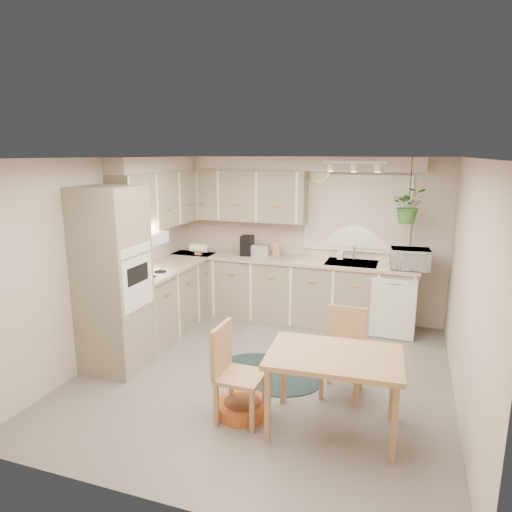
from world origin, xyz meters
The scene contains 35 objects.
floor centered at (0.00, 0.00, 0.00)m, with size 4.20×4.20×0.00m, color #6A635D.
ceiling centered at (0.00, 0.00, 2.40)m, with size 4.20×4.20×0.00m, color silver.
wall_back centered at (0.00, 2.10, 1.20)m, with size 4.00×0.04×2.40m, color #B9A999.
wall_front centered at (0.00, -2.10, 1.20)m, with size 4.00×0.04×2.40m, color #B9A999.
wall_left centered at (-2.00, 0.00, 1.20)m, with size 0.04×4.20×2.40m, color #B9A999.
wall_right centered at (2.00, 0.00, 1.20)m, with size 0.04×4.20×2.40m, color #B9A999.
base_cab_left centered at (-1.70, 0.88, 0.45)m, with size 0.60×1.85×0.90m, color gray.
base_cab_back centered at (-0.20, 1.80, 0.45)m, with size 3.60×0.60×0.90m, color gray.
counter_left centered at (-1.69, 0.88, 0.92)m, with size 0.64×1.89×0.04m, color tan.
counter_back centered at (-0.20, 1.79, 0.92)m, with size 3.64×0.64×0.04m, color tan.
oven_stack centered at (-1.68, -0.38, 1.05)m, with size 0.65×0.65×2.10m, color gray.
wall_oven_face centered at (-1.35, -0.38, 1.05)m, with size 0.02×0.56×0.58m, color silver.
upper_cab_left centered at (-1.82, 1.00, 1.83)m, with size 0.35×2.00×0.75m, color gray.
upper_cab_back centered at (-1.00, 1.93, 1.83)m, with size 2.00×0.35×0.75m, color gray.
soffit_left centered at (-1.85, 1.00, 2.30)m, with size 0.30×2.00×0.20m, color #B9A999.
soffit_back centered at (-0.20, 1.95, 2.30)m, with size 3.60×0.30×0.20m, color #B9A999.
cooktop centered at (-1.68, 0.30, 0.94)m, with size 0.52×0.58×0.02m, color silver.
range_hood centered at (-1.70, 0.30, 1.40)m, with size 0.40×0.60×0.14m, color silver.
window_blinds centered at (0.70, 2.07, 1.60)m, with size 1.40×0.02×1.00m, color silver.
window_frame centered at (0.70, 2.08, 1.60)m, with size 1.50×0.02×1.10m, color beige.
sink centered at (0.70, 1.80, 0.90)m, with size 0.70×0.48×0.10m, color #ACAEB4.
dishwasher_front centered at (1.30, 1.49, 0.42)m, with size 0.58×0.01×0.83m, color silver.
track_light_bar centered at (0.70, 1.55, 2.33)m, with size 0.80×0.04×0.04m, color silver.
wall_clock centered at (0.15, 2.07, 2.18)m, with size 0.30×0.30×0.03m, color gold.
dining_table centered at (0.90, -0.81, 0.37)m, with size 1.16×0.77×0.73m, color tan.
chair_left centered at (0.06, -0.91, 0.46)m, with size 0.43×0.43×0.91m, color tan.
chair_back centered at (0.89, -0.16, 0.45)m, with size 0.42×0.42×0.90m, color tan.
braided_rug centered at (0.04, 0.02, 0.01)m, with size 1.27×0.95×0.01m, color black.
pet_bed centered at (0.04, -0.83, 0.06)m, with size 0.52×0.52×0.12m, color #C57027.
microwave centered at (1.47, 1.70, 1.11)m, with size 0.50×0.27×0.34m, color silver.
soap_bottle centered at (0.52, 1.95, 0.98)m, with size 0.08×0.18×0.08m, color silver.
hanging_plant centered at (1.41, 1.70, 1.73)m, with size 0.42×0.47×0.36m, color #386D2B.
coffee_maker centered at (-0.86, 1.80, 1.09)m, with size 0.17×0.20×0.30m, color black.
toaster centered at (-0.67, 1.82, 1.02)m, with size 0.27×0.16×0.17m, color #ACAEB4.
knife_block centered at (-0.42, 1.85, 1.05)m, with size 0.10×0.10×0.22m, color tan.
Camera 1 is at (1.45, -4.52, 2.45)m, focal length 32.00 mm.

